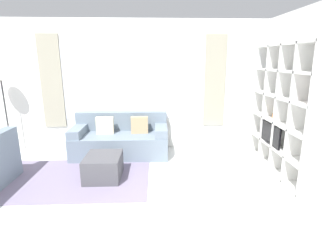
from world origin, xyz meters
TOP-DOWN VIEW (x-y plane):
  - ground_plane at (0.00, 0.00)m, footprint 16.00×16.00m
  - wall_back at (0.00, 3.27)m, footprint 6.77×0.11m
  - wall_right at (2.82, 1.62)m, footprint 0.07×4.43m
  - area_rug at (-1.08, 1.68)m, footprint 2.79×1.61m
  - shelving_unit at (2.63, 1.88)m, footprint 0.37×1.95m
  - couch_main at (-0.28, 2.79)m, footprint 1.88×0.87m
  - ottoman at (-0.42, 1.69)m, footprint 0.56×0.68m
  - floor_lamp at (-2.56, 2.95)m, footprint 0.37×0.37m

SIDE VIEW (x-z plane):
  - ground_plane at x=0.00m, z-range 0.00..0.00m
  - area_rug at x=-1.08m, z-range 0.00..0.01m
  - ottoman at x=-0.42m, z-range 0.00..0.39m
  - couch_main at x=-0.28m, z-range -0.10..0.73m
  - shelving_unit at x=2.63m, z-range -0.01..2.14m
  - wall_right at x=2.82m, z-range 0.00..2.70m
  - wall_back at x=0.00m, z-range 0.01..2.71m
  - floor_lamp at x=-2.56m, z-range 0.66..2.44m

